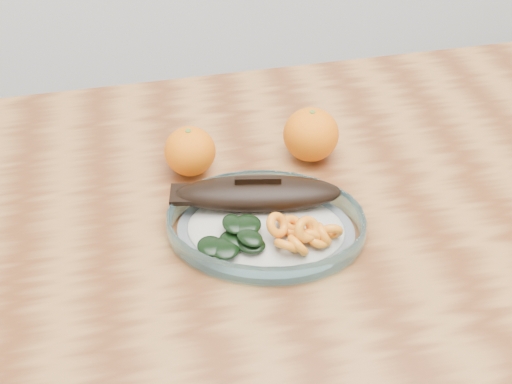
% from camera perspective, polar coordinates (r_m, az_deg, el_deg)
% --- Properties ---
extents(dining_table, '(1.20, 0.80, 0.75)m').
position_cam_1_polar(dining_table, '(0.93, 7.41, -6.81)').
color(dining_table, brown).
rests_on(dining_table, ground).
extents(plated_meal, '(0.57, 0.57, 0.08)m').
position_cam_1_polar(plated_meal, '(0.82, 0.85, -2.69)').
color(plated_meal, white).
rests_on(plated_meal, dining_table).
extents(orange_left, '(0.07, 0.07, 0.07)m').
position_cam_1_polar(orange_left, '(0.91, -5.89, 3.63)').
color(orange_left, '#F44904').
rests_on(orange_left, dining_table).
extents(orange_right, '(0.08, 0.08, 0.08)m').
position_cam_1_polar(orange_right, '(0.93, 4.90, 5.11)').
color(orange_right, '#F44904').
rests_on(orange_right, dining_table).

